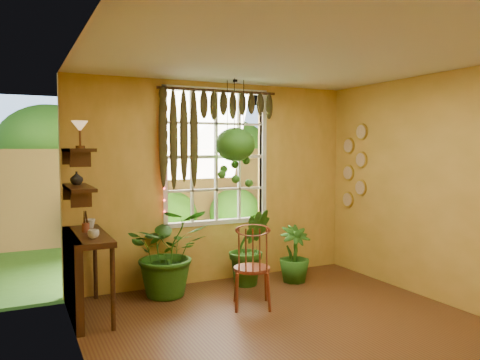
# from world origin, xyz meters

# --- Properties ---
(floor) EXTENTS (4.50, 4.50, 0.00)m
(floor) POSITION_xyz_m (0.00, 0.00, 0.00)
(floor) COLOR #553518
(floor) RESTS_ON ground
(ceiling) EXTENTS (4.50, 4.50, 0.00)m
(ceiling) POSITION_xyz_m (0.00, 0.00, 2.70)
(ceiling) COLOR silver
(ceiling) RESTS_ON wall_back
(wall_back) EXTENTS (4.00, 0.00, 4.00)m
(wall_back) POSITION_xyz_m (0.00, 2.25, 1.35)
(wall_back) COLOR gold
(wall_back) RESTS_ON floor
(wall_left) EXTENTS (0.00, 4.50, 4.50)m
(wall_left) POSITION_xyz_m (-2.00, 0.00, 1.35)
(wall_left) COLOR gold
(wall_left) RESTS_ON floor
(wall_right) EXTENTS (0.00, 4.50, 4.50)m
(wall_right) POSITION_xyz_m (2.00, 0.00, 1.35)
(wall_right) COLOR gold
(wall_right) RESTS_ON floor
(window) EXTENTS (1.52, 0.10, 1.86)m
(window) POSITION_xyz_m (0.00, 2.28, 1.70)
(window) COLOR white
(window) RESTS_ON wall_back
(valance_vine) EXTENTS (1.70, 0.12, 1.10)m
(valance_vine) POSITION_xyz_m (-0.08, 2.16, 2.28)
(valance_vine) COLOR #3E2411
(valance_vine) RESTS_ON window
(string_lights) EXTENTS (0.03, 0.03, 1.54)m
(string_lights) POSITION_xyz_m (-0.76, 2.19, 1.75)
(string_lights) COLOR #FF2633
(string_lights) RESTS_ON window
(wall_plates) EXTENTS (0.04, 0.32, 1.10)m
(wall_plates) POSITION_xyz_m (1.98, 1.79, 1.55)
(wall_plates) COLOR #FFEED0
(wall_plates) RESTS_ON wall_right
(counter_ledge) EXTENTS (0.40, 1.20, 0.90)m
(counter_ledge) POSITION_xyz_m (-1.91, 1.60, 0.55)
(counter_ledge) COLOR #3E2411
(counter_ledge) RESTS_ON floor
(shelf_lower) EXTENTS (0.25, 0.90, 0.04)m
(shelf_lower) POSITION_xyz_m (-1.88, 1.60, 1.40)
(shelf_lower) COLOR #3E2411
(shelf_lower) RESTS_ON wall_left
(shelf_upper) EXTENTS (0.25, 0.90, 0.04)m
(shelf_upper) POSITION_xyz_m (-1.88, 1.60, 1.80)
(shelf_upper) COLOR #3E2411
(shelf_upper) RESTS_ON wall_left
(backyard) EXTENTS (14.00, 10.00, 12.00)m
(backyard) POSITION_xyz_m (0.24, 6.87, 1.28)
(backyard) COLOR #2C5A19
(backyard) RESTS_ON ground
(windsor_chair) EXTENTS (0.56, 0.57, 1.13)m
(windsor_chair) POSITION_xyz_m (-0.08, 1.04, 0.33)
(windsor_chair) COLOR maroon
(windsor_chair) RESTS_ON floor
(potted_plant_left) EXTENTS (1.12, 1.02, 1.10)m
(potted_plant_left) POSITION_xyz_m (-0.81, 1.88, 0.55)
(potted_plant_left) COLOR #1D4E14
(potted_plant_left) RESTS_ON floor
(potted_plant_mid) EXTENTS (0.64, 0.55, 1.02)m
(potted_plant_mid) POSITION_xyz_m (0.29, 1.83, 0.51)
(potted_plant_mid) COLOR #1D4E14
(potted_plant_mid) RESTS_ON floor
(potted_plant_right) EXTENTS (0.45, 0.45, 0.76)m
(potted_plant_right) POSITION_xyz_m (0.91, 1.70, 0.38)
(potted_plant_right) COLOR #1D4E14
(potted_plant_right) RESTS_ON floor
(hanging_basket) EXTENTS (0.51, 0.51, 1.41)m
(hanging_basket) POSITION_xyz_m (0.10, 1.88, 1.84)
(hanging_basket) COLOR black
(hanging_basket) RESTS_ON ceiling
(cup_a) EXTENTS (0.14, 0.14, 0.09)m
(cup_a) POSITION_xyz_m (-1.78, 1.29, 0.94)
(cup_a) COLOR silver
(cup_a) RESTS_ON counter_ledge
(cup_b) EXTENTS (0.14, 0.14, 0.11)m
(cup_b) POSITION_xyz_m (-1.72, 1.93, 0.95)
(cup_b) COLOR beige
(cup_b) RESTS_ON counter_ledge
(brush_jar) EXTENTS (0.08, 0.08, 0.30)m
(brush_jar) POSITION_xyz_m (-1.80, 1.70, 1.02)
(brush_jar) COLOR brown
(brush_jar) RESTS_ON counter_ledge
(shelf_vase) EXTENTS (0.17, 0.17, 0.14)m
(shelf_vase) POSITION_xyz_m (-1.87, 1.81, 1.49)
(shelf_vase) COLOR #B2AD99
(shelf_vase) RESTS_ON shelf_lower
(tiffany_lamp) EXTENTS (0.17, 0.17, 0.29)m
(tiffany_lamp) POSITION_xyz_m (-1.86, 1.52, 2.03)
(tiffany_lamp) COLOR #593419
(tiffany_lamp) RESTS_ON shelf_upper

